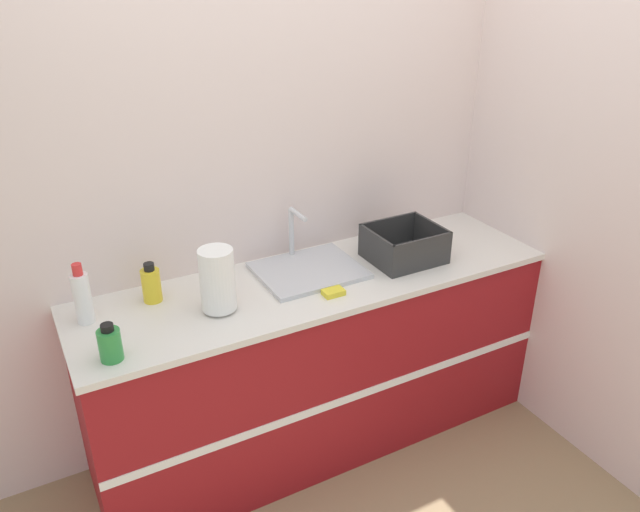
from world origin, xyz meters
The scene contains 11 objects.
ground_plane centered at (0.00, 0.00, 0.00)m, with size 12.00×12.00×0.00m, color #937A56.
wall_back centered at (0.00, 0.62, 1.30)m, with size 4.54×0.06×2.60m.
wall_right centered at (1.10, 0.30, 1.30)m, with size 0.06×2.59×2.60m.
counter_cabinet centered at (0.00, 0.30, 0.45)m, with size 2.16×0.62×0.90m.
sink centered at (-0.01, 0.37, 0.91)m, with size 0.46×0.38×0.26m.
paper_towel_roll centered at (-0.48, 0.24, 1.03)m, with size 0.14×0.14×0.27m.
dish_rack centered at (0.44, 0.27, 0.95)m, with size 0.33×0.29×0.16m.
bottle_green centered at (-0.93, 0.10, 0.96)m, with size 0.08×0.08×0.14m.
bottle_yellow centered at (-0.70, 0.44, 0.97)m, with size 0.08×0.08×0.17m.
bottle_white_spray centered at (-0.97, 0.40, 1.01)m, with size 0.07×0.07×0.25m.
sponge centered at (-0.02, 0.13, 0.91)m, with size 0.09×0.06×0.02m.
Camera 1 is at (-1.15, -1.86, 2.20)m, focal length 35.00 mm.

